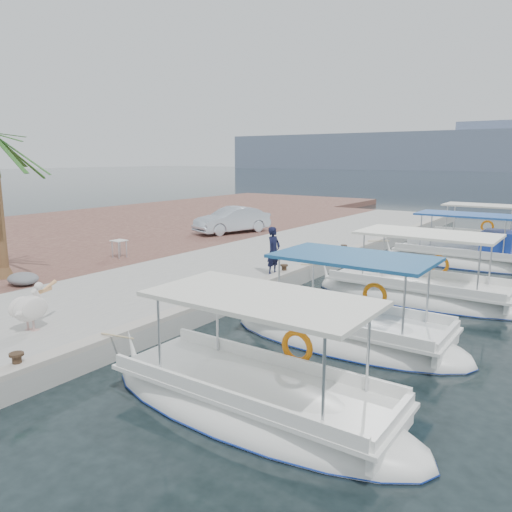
{
  "coord_description": "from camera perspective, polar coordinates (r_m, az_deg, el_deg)",
  "views": [
    {
      "loc": [
        8.73,
        -13.38,
        4.57
      ],
      "look_at": [
        -1.0,
        0.67,
        1.2
      ],
      "focal_mm": 35.0,
      "sensor_mm": 36.0,
      "label": 1
    }
  ],
  "objects": [
    {
      "name": "fishing_caique_b",
      "position": [
        12.97,
        10.14,
        -9.06
      ],
      "size": [
        6.35,
        2.44,
        2.83
      ],
      "color": "white",
      "rests_on": "ground"
    },
    {
      "name": "fishing_caique_e",
      "position": [
        28.28,
        23.82,
        1.16
      ],
      "size": [
        6.03,
        2.19,
        2.83
      ],
      "color": "white",
      "rests_on": "ground"
    },
    {
      "name": "cobblestone_strip",
      "position": [
        25.22,
        -7.49,
        1.2
      ],
      "size": [
        4.0,
        40.0,
        0.5
      ],
      "primitive_type": "cube",
      "color": "brown",
      "rests_on": "ground"
    },
    {
      "name": "fishing_caique_a",
      "position": [
        9.49,
        -0.3,
        -16.78
      ],
      "size": [
        6.66,
        2.26,
        2.83
      ],
      "color": "white",
      "rests_on": "ground"
    },
    {
      "name": "parked_car",
      "position": [
        27.54,
        -2.76,
        4.13
      ],
      "size": [
        2.84,
        4.55,
        1.42
      ],
      "primitive_type": "imported",
      "rotation": [
        0.0,
        0.0,
        -0.34
      ],
      "color": "silver",
      "rests_on": "cobblestone_strip"
    },
    {
      "name": "fishing_caique_d",
      "position": [
        23.38,
        22.43,
        -0.48
      ],
      "size": [
        6.63,
        2.16,
        2.83
      ],
      "color": "white",
      "rests_on": "ground"
    },
    {
      "name": "land_backing",
      "position": [
        32.73,
        -20.61,
        2.84
      ],
      "size": [
        16.0,
        60.0,
        0.48
      ],
      "primitive_type": "cube",
      "color": "brown",
      "rests_on": "ground"
    },
    {
      "name": "tarp_bundle",
      "position": [
        17.95,
        -25.08,
        -2.37
      ],
      "size": [
        1.1,
        0.9,
        0.4
      ],
      "primitive_type": "ellipsoid",
      "color": "slate",
      "rests_on": "cobblestone_strip"
    },
    {
      "name": "ground",
      "position": [
        16.61,
        1.53,
        -4.81
      ],
      "size": [
        400.0,
        400.0,
        0.0
      ],
      "primitive_type": "plane",
      "color": "black",
      "rests_on": "ground"
    },
    {
      "name": "fisherman",
      "position": [
        17.59,
        2.03,
        0.6
      ],
      "size": [
        0.41,
        0.62,
        1.7
      ],
      "primitive_type": "imported",
      "rotation": [
        0.0,
        0.0,
        1.57
      ],
      "color": "black",
      "rests_on": "concrete_quay"
    },
    {
      "name": "pelican",
      "position": [
        13.13,
        -24.41,
        -5.35
      ],
      "size": [
        0.72,
        1.42,
        1.1
      ],
      "color": "tan",
      "rests_on": "concrete_quay"
    },
    {
      "name": "quay_curb",
      "position": [
        20.83,
        8.58,
        -0.07
      ],
      "size": [
        0.44,
        40.0,
        0.12
      ],
      "primitive_type": "cube",
      "color": "#A59F93",
      "rests_on": "concrete_quay"
    },
    {
      "name": "concrete_quay",
      "position": [
        22.22,
        2.12,
        -0.06
      ],
      "size": [
        6.0,
        40.0,
        0.5
      ],
      "primitive_type": "cube",
      "color": "#969691",
      "rests_on": "ground"
    },
    {
      "name": "folding_table",
      "position": [
        21.38,
        -15.37,
        1.21
      ],
      "size": [
        0.55,
        0.55,
        0.73
      ],
      "color": "silver",
      "rests_on": "cobblestone_strip"
    },
    {
      "name": "fishing_caique_c",
      "position": [
        17.24,
        18.05,
        -4.35
      ],
      "size": [
        7.07,
        2.48,
        2.83
      ],
      "color": "white",
      "rests_on": "ground"
    },
    {
      "name": "mooring_bollards",
      "position": [
        17.85,
        3.24,
        -1.4
      ],
      "size": [
        0.28,
        20.28,
        0.33
      ],
      "color": "black",
      "rests_on": "concrete_quay"
    }
  ]
}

